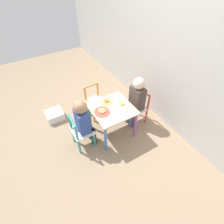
{
  "coord_description": "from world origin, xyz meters",
  "views": [
    {
      "loc": [
        1.42,
        -0.84,
        1.96
      ],
      "look_at": [
        0.0,
        0.0,
        0.39
      ],
      "focal_mm": 28.0,
      "sensor_mm": 36.0,
      "label": 1
    }
  ],
  "objects": [
    {
      "name": "child_front",
      "position": [
        -0.01,
        -0.39,
        0.45
      ],
      "size": [
        0.2,
        0.22,
        0.75
      ],
      "rotation": [
        0.0,
        0.0,
        -3.16
      ],
      "color": "#38383D",
      "rests_on": "ground_plane"
    },
    {
      "name": "chair_red",
      "position": [
        -0.01,
        0.45,
        0.25
      ],
      "size": [
        0.27,
        0.27,
        0.52
      ],
      "rotation": [
        0.0,
        0.0,
        0.03
      ],
      "color": "silver",
      "rests_on": "ground_plane"
    },
    {
      "name": "plate_left",
      "position": [
        -0.14,
        0.0,
        0.47
      ],
      "size": [
        0.16,
        0.16,
        0.03
      ],
      "color": "#EADB66",
      "rests_on": "kids_table"
    },
    {
      "name": "plate_front",
      "position": [
        -0.0,
        -0.14,
        0.47
      ],
      "size": [
        0.2,
        0.2,
        0.03
      ],
      "color": "#E54C47",
      "rests_on": "kids_table"
    },
    {
      "name": "chair_teal",
      "position": [
        -0.01,
        -0.45,
        0.25
      ],
      "size": [
        0.26,
        0.26,
        0.52
      ],
      "rotation": [
        0.0,
        0.0,
        -3.16
      ],
      "color": "silver",
      "rests_on": "ground_plane"
    },
    {
      "name": "storage_bin",
      "position": [
        -0.69,
        -0.62,
        0.06
      ],
      "size": [
        0.24,
        0.25,
        0.13
      ],
      "color": "silver",
      "rests_on": "ground_plane"
    },
    {
      "name": "child_back",
      "position": [
        -0.01,
        0.39,
        0.45
      ],
      "size": [
        0.2,
        0.21,
        0.77
      ],
      "rotation": [
        0.0,
        0.0,
        0.03
      ],
      "color": "#4C608E",
      "rests_on": "ground_plane"
    },
    {
      "name": "house_wall",
      "position": [
        0.0,
        0.83,
        1.3
      ],
      "size": [
        6.0,
        0.06,
        2.6
      ],
      "color": "beige",
      "rests_on": "ground_plane"
    },
    {
      "name": "plate_back",
      "position": [
        0.0,
        0.14,
        0.47
      ],
      "size": [
        0.19,
        0.19,
        0.03
      ],
      "color": "white",
      "rests_on": "kids_table"
    },
    {
      "name": "kids_table",
      "position": [
        0.0,
        0.0,
        0.38
      ],
      "size": [
        0.52,
        0.52,
        0.46
      ],
      "color": "beige",
      "rests_on": "ground_plane"
    },
    {
      "name": "chair_orange",
      "position": [
        -0.45,
        -0.03,
        0.25
      ],
      "size": [
        0.28,
        0.28,
        0.52
      ],
      "rotation": [
        0.0,
        0.0,
        -4.64
      ],
      "color": "silver",
      "rests_on": "ground_plane"
    },
    {
      "name": "ground_plane",
      "position": [
        0.0,
        0.0,
        0.0
      ],
      "size": [
        6.0,
        6.0,
        0.0
      ],
      "primitive_type": "plane",
      "color": "#8C755B"
    }
  ]
}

